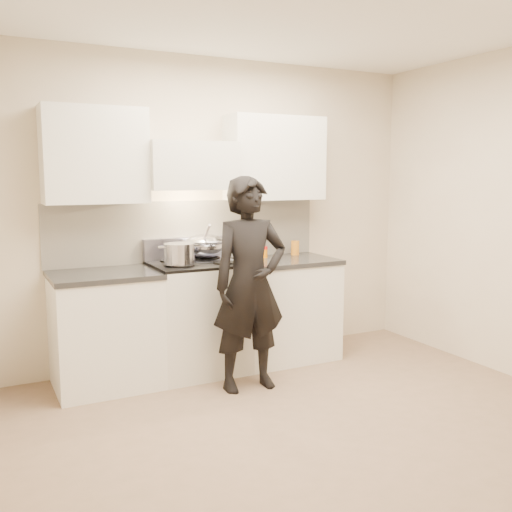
# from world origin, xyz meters

# --- Properties ---
(ground_plane) EXTENTS (4.00, 4.00, 0.00)m
(ground_plane) POSITION_xyz_m (0.00, 0.00, 0.00)
(ground_plane) COLOR #886B54
(room_shell) EXTENTS (4.04, 3.54, 2.70)m
(room_shell) POSITION_xyz_m (-0.06, 0.37, 1.60)
(room_shell) COLOR beige
(room_shell) RESTS_ON ground
(stove) EXTENTS (0.76, 0.65, 0.96)m
(stove) POSITION_xyz_m (-0.30, 1.42, 0.47)
(stove) COLOR silver
(stove) RESTS_ON ground
(counter_right) EXTENTS (0.92, 0.67, 0.92)m
(counter_right) POSITION_xyz_m (0.53, 1.43, 0.46)
(counter_right) COLOR white
(counter_right) RESTS_ON ground
(counter_left) EXTENTS (0.82, 0.67, 0.92)m
(counter_left) POSITION_xyz_m (-1.08, 1.43, 0.46)
(counter_left) COLOR white
(counter_left) RESTS_ON ground
(wok) EXTENTS (0.40, 0.49, 0.32)m
(wok) POSITION_xyz_m (-0.18, 1.54, 1.07)
(wok) COLOR #A2A3B4
(wok) RESTS_ON stove
(stock_pot) EXTENTS (0.36, 0.26, 0.17)m
(stock_pot) POSITION_xyz_m (-0.49, 1.33, 1.04)
(stock_pot) COLOR #A2A3B4
(stock_pot) RESTS_ON stove
(utensil_crock) EXTENTS (0.11, 0.11, 0.29)m
(utensil_crock) POSITION_xyz_m (0.27, 1.64, 1.01)
(utensil_crock) COLOR #9D9AB0
(utensil_crock) RESTS_ON counter_right
(spice_jar) EXTENTS (0.05, 0.05, 0.11)m
(spice_jar) POSITION_xyz_m (0.42, 1.56, 0.97)
(spice_jar) COLOR #D66F04
(spice_jar) RESTS_ON counter_right
(oil_glass) EXTENTS (0.08, 0.08, 0.14)m
(oil_glass) POSITION_xyz_m (0.76, 1.60, 0.99)
(oil_glass) COLOR orange
(oil_glass) RESTS_ON counter_right
(person) EXTENTS (0.62, 0.42, 1.67)m
(person) POSITION_xyz_m (-0.08, 0.87, 0.83)
(person) COLOR black
(person) RESTS_ON ground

